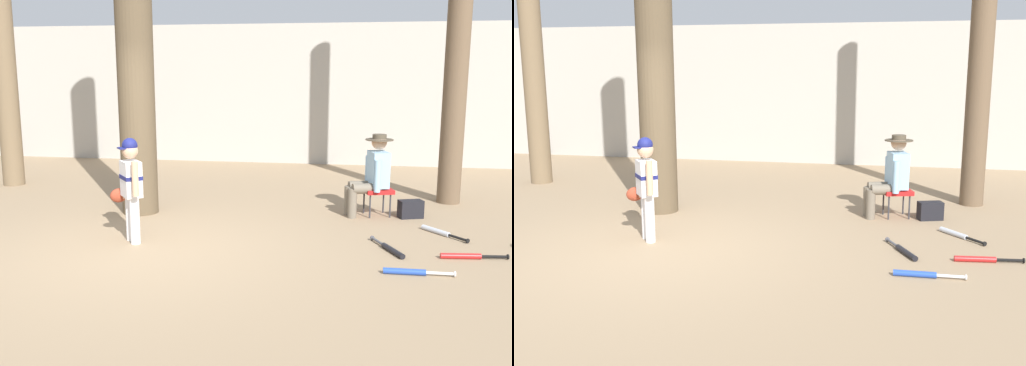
% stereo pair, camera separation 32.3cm
% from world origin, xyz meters
% --- Properties ---
extents(ground_plane, '(60.00, 60.00, 0.00)m').
position_xyz_m(ground_plane, '(0.00, 0.00, 0.00)').
color(ground_plane, '#937A5B').
extents(concrete_back_wall, '(18.00, 0.36, 3.11)m').
position_xyz_m(concrete_back_wall, '(0.00, 7.08, 1.56)').
color(concrete_back_wall, '#ADA89E').
rests_on(concrete_back_wall, ground).
extents(tree_near_player, '(0.73, 0.73, 6.54)m').
position_xyz_m(tree_near_player, '(-0.74, 1.90, 2.91)').
color(tree_near_player, brown).
rests_on(tree_near_player, ground).
extents(tree_behind_spectator, '(0.59, 0.59, 5.98)m').
position_xyz_m(tree_behind_spectator, '(3.93, 3.34, 2.67)').
color(tree_behind_spectator, brown).
rests_on(tree_behind_spectator, ground).
extents(young_ballplayer, '(0.53, 0.49, 1.31)m').
position_xyz_m(young_ballplayer, '(-0.30, 0.42, 0.74)').
color(young_ballplayer, white).
rests_on(young_ballplayer, ground).
extents(folding_stool, '(0.49, 0.49, 0.41)m').
position_xyz_m(folding_stool, '(2.76, 2.28, 0.36)').
color(folding_stool, red).
rests_on(folding_stool, ground).
extents(seated_spectator, '(0.68, 0.53, 1.20)m').
position_xyz_m(seated_spectator, '(2.66, 2.25, 0.64)').
color(seated_spectator, '#6B6051').
rests_on(seated_spectator, ground).
extents(handbag_beside_stool, '(0.38, 0.28, 0.26)m').
position_xyz_m(handbag_beside_stool, '(3.24, 2.22, 0.13)').
color(handbag_beside_stool, black).
rests_on(handbag_beside_stool, ground).
extents(tree_far_left, '(0.55, 0.55, 6.13)m').
position_xyz_m(tree_far_left, '(-3.85, 3.56, 2.79)').
color(tree_far_left, brown).
rests_on(tree_far_left, ground).
extents(bat_aluminum_silver, '(0.53, 0.63, 0.07)m').
position_xyz_m(bat_aluminum_silver, '(3.53, 1.39, 0.03)').
color(bat_aluminum_silver, '#B7BCC6').
rests_on(bat_aluminum_silver, ground).
extents(bat_red_barrel, '(0.76, 0.15, 0.07)m').
position_xyz_m(bat_red_barrel, '(3.69, 0.40, 0.03)').
color(bat_red_barrel, red).
rests_on(bat_red_barrel, ground).
extents(bat_black_composite, '(0.38, 0.74, 0.07)m').
position_xyz_m(bat_black_composite, '(2.86, 0.52, 0.03)').
color(bat_black_composite, black).
rests_on(bat_black_composite, ground).
extents(bat_blue_youth, '(0.74, 0.07, 0.07)m').
position_xyz_m(bat_blue_youth, '(3.02, -0.24, 0.03)').
color(bat_blue_youth, '#2347AD').
rests_on(bat_blue_youth, ground).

